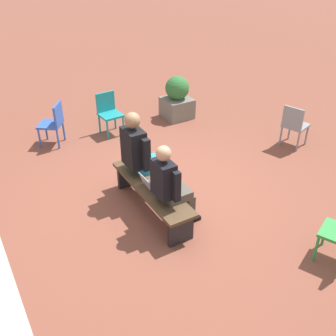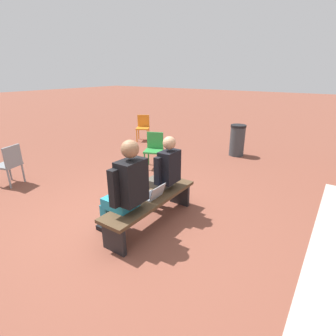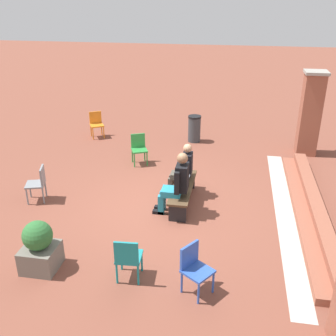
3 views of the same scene
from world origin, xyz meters
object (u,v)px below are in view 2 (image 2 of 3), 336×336
(laptop, at_px, (153,194))
(plastic_chair_by_pillar, at_px, (143,126))
(person_student, at_px, (164,173))
(plastic_chair_near_bench_left, at_px, (154,148))
(person_adult, at_px, (126,188))
(plastic_chair_far_left, at_px, (10,163))
(litter_bin, at_px, (237,140))
(bench, at_px, (152,203))

(laptop, bearing_deg, plastic_chair_by_pillar, -138.90)
(person_student, height_order, laptop, person_student)
(person_student, distance_m, plastic_chair_near_bench_left, 2.27)
(person_adult, height_order, laptop, person_adult)
(laptop, bearing_deg, plastic_chair_near_bench_left, -143.14)
(plastic_chair_far_left, relative_size, litter_bin, 0.98)
(laptop, relative_size, plastic_chair_by_pillar, 0.38)
(laptop, bearing_deg, person_student, -168.84)
(person_student, bearing_deg, litter_bin, -177.75)
(plastic_chair_far_left, bearing_deg, person_student, 104.76)
(laptop, xyz_separation_m, plastic_chair_near_bench_left, (-2.09, -1.57, -0.02))
(plastic_chair_far_left, bearing_deg, person_adult, 89.63)
(bench, bearing_deg, litter_bin, -177.07)
(plastic_chair_near_bench_left, xyz_separation_m, plastic_chair_far_left, (2.55, -1.75, 0.00))
(person_adult, relative_size, plastic_chair_near_bench_left, 1.71)
(person_adult, bearing_deg, bench, 170.86)
(bench, relative_size, person_student, 1.37)
(bench, relative_size, plastic_chair_near_bench_left, 2.14)
(laptop, height_order, plastic_chair_near_bench_left, plastic_chair_near_bench_left)
(bench, bearing_deg, person_student, -171.17)
(person_student, bearing_deg, person_adult, -0.49)
(person_student, relative_size, plastic_chair_by_pillar, 1.56)
(person_student, bearing_deg, plastic_chair_by_pillar, -136.60)
(plastic_chair_by_pillar, bearing_deg, laptop, 41.10)
(bench, relative_size, plastic_chair_by_pillar, 2.14)
(person_adult, height_order, litter_bin, person_adult)
(bench, height_order, plastic_chair_far_left, plastic_chair_far_left)
(person_student, relative_size, plastic_chair_far_left, 1.56)
(person_adult, distance_m, plastic_chair_near_bench_left, 2.98)
(laptop, distance_m, plastic_chair_by_pillar, 5.33)
(person_adult, distance_m, plastic_chair_by_pillar, 5.66)
(person_adult, xyz_separation_m, plastic_chair_near_bench_left, (-2.57, -1.48, -0.28))
(bench, relative_size, plastic_chair_far_left, 2.14)
(person_student, distance_m, litter_bin, 3.74)
(person_adult, bearing_deg, plastic_chair_by_pillar, -142.77)
(bench, xyz_separation_m, plastic_chair_by_pillar, (-4.05, -3.49, 0.13))
(bench, xyz_separation_m, laptop, (-0.03, 0.01, 0.15))
(person_student, height_order, litter_bin, person_student)
(plastic_chair_near_bench_left, xyz_separation_m, litter_bin, (-2.03, 1.34, -0.05))
(plastic_chair_near_bench_left, distance_m, plastic_chair_by_pillar, 2.73)
(laptop, bearing_deg, plastic_chair_far_left, -82.08)
(laptop, distance_m, plastic_chair_far_left, 3.35)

